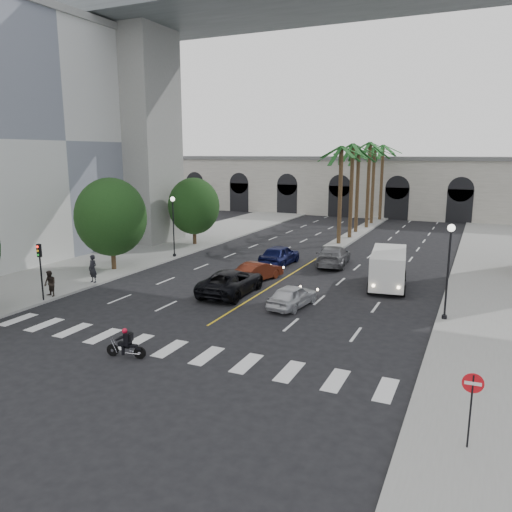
{
  "coord_description": "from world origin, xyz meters",
  "views": [
    {
      "loc": [
        12.84,
        -19.85,
        9.02
      ],
      "look_at": [
        1.02,
        6.0,
        3.13
      ],
      "focal_mm": 35.0,
      "sensor_mm": 36.0,
      "label": 1
    }
  ],
  "objects_px": {
    "motorcycle_rider": "(127,344)",
    "car_a": "(292,296)",
    "pedestrian_a": "(93,269)",
    "car_b": "(258,271)",
    "car_e": "(279,255)",
    "do_not_enter_sign": "(472,395)",
    "lamp_post_left_far": "(173,221)",
    "car_d": "(334,256)",
    "pedestrian_b": "(50,284)",
    "lamp_post_right": "(449,264)",
    "car_c": "(231,282)",
    "traffic_signal_far": "(40,262)",
    "cargo_van": "(388,267)"
  },
  "relations": [
    {
      "from": "motorcycle_rider",
      "to": "car_a",
      "type": "bearing_deg",
      "value": 57.8
    },
    {
      "from": "lamp_post_left_far",
      "to": "car_d",
      "type": "relative_size",
      "value": 0.98
    },
    {
      "from": "do_not_enter_sign",
      "to": "car_a",
      "type": "bearing_deg",
      "value": 127.5
    },
    {
      "from": "car_a",
      "to": "car_d",
      "type": "height_order",
      "value": "car_d"
    },
    {
      "from": "car_b",
      "to": "car_d",
      "type": "relative_size",
      "value": 0.75
    },
    {
      "from": "car_c",
      "to": "do_not_enter_sign",
      "type": "bearing_deg",
      "value": 137.47
    },
    {
      "from": "do_not_enter_sign",
      "to": "pedestrian_b",
      "type": "bearing_deg",
      "value": 160.86
    },
    {
      "from": "motorcycle_rider",
      "to": "pedestrian_b",
      "type": "xyz_separation_m",
      "value": [
        -10.35,
        5.42,
        0.35
      ]
    },
    {
      "from": "traffic_signal_far",
      "to": "do_not_enter_sign",
      "type": "relative_size",
      "value": 1.41
    },
    {
      "from": "lamp_post_right",
      "to": "car_b",
      "type": "xyz_separation_m",
      "value": [
        -12.9,
        3.93,
        -2.54
      ]
    },
    {
      "from": "car_b",
      "to": "car_e",
      "type": "height_order",
      "value": "car_e"
    },
    {
      "from": "car_b",
      "to": "lamp_post_right",
      "type": "bearing_deg",
      "value": 178.35
    },
    {
      "from": "motorcycle_rider",
      "to": "car_a",
      "type": "xyz_separation_m",
      "value": [
        4.1,
        10.12,
        0.07
      ]
    },
    {
      "from": "motorcycle_rider",
      "to": "car_e",
      "type": "relative_size",
      "value": 0.38
    },
    {
      "from": "lamp_post_left_far",
      "to": "car_b",
      "type": "distance_m",
      "value": 11.0
    },
    {
      "from": "cargo_van",
      "to": "pedestrian_a",
      "type": "xyz_separation_m",
      "value": [
        -18.81,
        -7.74,
        -0.27
      ]
    },
    {
      "from": "car_e",
      "to": "do_not_enter_sign",
      "type": "bearing_deg",
      "value": 125.84
    },
    {
      "from": "motorcycle_rider",
      "to": "cargo_van",
      "type": "xyz_separation_m",
      "value": [
        8.46,
        16.97,
        0.78
      ]
    },
    {
      "from": "lamp_post_left_far",
      "to": "motorcycle_rider",
      "type": "xyz_separation_m",
      "value": [
        10.25,
        -19.14,
        -2.6
      ]
    },
    {
      "from": "car_a",
      "to": "motorcycle_rider",
      "type": "bearing_deg",
      "value": 75.7
    },
    {
      "from": "lamp_post_left_far",
      "to": "pedestrian_b",
      "type": "height_order",
      "value": "lamp_post_left_far"
    },
    {
      "from": "pedestrian_a",
      "to": "car_c",
      "type": "bearing_deg",
      "value": 20.11
    },
    {
      "from": "lamp_post_left_far",
      "to": "car_d",
      "type": "xyz_separation_m",
      "value": [
        13.45,
        2.97,
        -2.43
      ]
    },
    {
      "from": "cargo_van",
      "to": "lamp_post_left_far",
      "type": "bearing_deg",
      "value": 165.62
    },
    {
      "from": "lamp_post_right",
      "to": "do_not_enter_sign",
      "type": "distance_m",
      "value": 12.76
    },
    {
      "from": "do_not_enter_sign",
      "to": "pedestrian_a",
      "type": "bearing_deg",
      "value": 152.97
    },
    {
      "from": "lamp_post_right",
      "to": "cargo_van",
      "type": "distance_m",
      "value": 7.35
    },
    {
      "from": "lamp_post_left_far",
      "to": "car_e",
      "type": "relative_size",
      "value": 1.08
    },
    {
      "from": "motorcycle_rider",
      "to": "car_a",
      "type": "distance_m",
      "value": 10.92
    },
    {
      "from": "pedestrian_a",
      "to": "traffic_signal_far",
      "type": "bearing_deg",
      "value": -78.23
    },
    {
      "from": "car_e",
      "to": "cargo_van",
      "type": "relative_size",
      "value": 0.81
    },
    {
      "from": "car_c",
      "to": "do_not_enter_sign",
      "type": "relative_size",
      "value": 2.26
    },
    {
      "from": "car_a",
      "to": "car_c",
      "type": "distance_m",
      "value": 4.7
    },
    {
      "from": "car_a",
      "to": "car_b",
      "type": "xyz_separation_m",
      "value": [
        -4.45,
        4.95,
        -0.01
      ]
    },
    {
      "from": "car_a",
      "to": "car_c",
      "type": "relative_size",
      "value": 0.69
    },
    {
      "from": "car_d",
      "to": "car_e",
      "type": "relative_size",
      "value": 1.11
    },
    {
      "from": "traffic_signal_far",
      "to": "car_d",
      "type": "relative_size",
      "value": 0.67
    },
    {
      "from": "pedestrian_b",
      "to": "motorcycle_rider",
      "type": "bearing_deg",
      "value": -16.73
    },
    {
      "from": "lamp_post_right",
      "to": "car_e",
      "type": "distance_m",
      "value": 16.44
    },
    {
      "from": "car_b",
      "to": "do_not_enter_sign",
      "type": "bearing_deg",
      "value": 146.58
    },
    {
      "from": "car_b",
      "to": "pedestrian_b",
      "type": "xyz_separation_m",
      "value": [
        -10.0,
        -9.65,
        0.29
      ]
    },
    {
      "from": "car_d",
      "to": "pedestrian_b",
      "type": "distance_m",
      "value": 21.5
    },
    {
      "from": "pedestrian_a",
      "to": "car_b",
      "type": "bearing_deg",
      "value": 39.51
    },
    {
      "from": "traffic_signal_far",
      "to": "car_e",
      "type": "xyz_separation_m",
      "value": [
        9.3,
        15.72,
        -1.67
      ]
    },
    {
      "from": "lamp_post_right",
      "to": "car_b",
      "type": "distance_m",
      "value": 13.72
    },
    {
      "from": "car_d",
      "to": "do_not_enter_sign",
      "type": "distance_m",
      "value": 26.01
    },
    {
      "from": "lamp_post_left_far",
      "to": "do_not_enter_sign",
      "type": "height_order",
      "value": "lamp_post_left_far"
    },
    {
      "from": "car_a",
      "to": "car_b",
      "type": "distance_m",
      "value": 6.66
    },
    {
      "from": "lamp_post_right",
      "to": "car_d",
      "type": "relative_size",
      "value": 0.98
    },
    {
      "from": "motorcycle_rider",
      "to": "lamp_post_right",
      "type": "bearing_deg",
      "value": 31.45
    }
  ]
}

